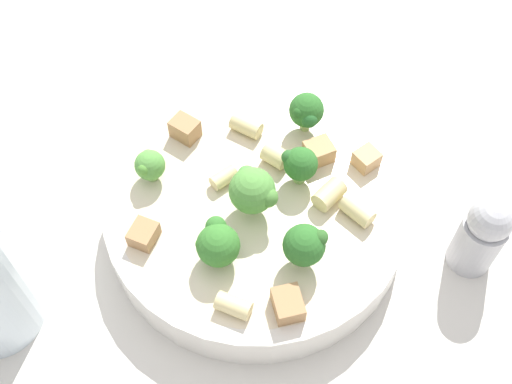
# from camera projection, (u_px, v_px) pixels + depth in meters

# --- Properties ---
(ground_plane) EXTENTS (2.00, 2.00, 0.00)m
(ground_plane) POSITION_uv_depth(u_px,v_px,m) (256.00, 223.00, 0.58)
(ground_plane) COLOR beige
(pasta_bowl) EXTENTS (0.26, 0.26, 0.04)m
(pasta_bowl) POSITION_uv_depth(u_px,v_px,m) (256.00, 209.00, 0.56)
(pasta_bowl) COLOR silver
(pasta_bowl) RESTS_ON ground_plane
(broccoli_floret_0) EXTENTS (0.03, 0.03, 0.04)m
(broccoli_floret_0) POSITION_uv_depth(u_px,v_px,m) (298.00, 162.00, 0.54)
(broccoli_floret_0) COLOR #84AD60
(broccoli_floret_0) RESTS_ON pasta_bowl
(broccoli_floret_1) EXTENTS (0.03, 0.04, 0.04)m
(broccoli_floret_1) POSITION_uv_depth(u_px,v_px,m) (217.00, 244.00, 0.50)
(broccoli_floret_1) COLOR #9EC175
(broccoli_floret_1) RESTS_ON pasta_bowl
(broccoli_floret_2) EXTENTS (0.03, 0.03, 0.04)m
(broccoli_floret_2) POSITION_uv_depth(u_px,v_px,m) (306.00, 112.00, 0.57)
(broccoli_floret_2) COLOR #93B766
(broccoli_floret_2) RESTS_ON pasta_bowl
(broccoli_floret_3) EXTENTS (0.03, 0.03, 0.03)m
(broccoli_floret_3) POSITION_uv_depth(u_px,v_px,m) (150.00, 165.00, 0.54)
(broccoli_floret_3) COLOR #84AD60
(broccoli_floret_3) RESTS_ON pasta_bowl
(broccoli_floret_4) EXTENTS (0.04, 0.03, 0.04)m
(broccoli_floret_4) POSITION_uv_depth(u_px,v_px,m) (305.00, 245.00, 0.49)
(broccoli_floret_4) COLOR #93B766
(broccoli_floret_4) RESTS_ON pasta_bowl
(broccoli_floret_5) EXTENTS (0.04, 0.04, 0.05)m
(broccoli_floret_5) POSITION_uv_depth(u_px,v_px,m) (253.00, 189.00, 0.52)
(broccoli_floret_5) COLOR #84AD60
(broccoli_floret_5) RESTS_ON pasta_bowl
(rigatoni_0) EXTENTS (0.03, 0.03, 0.02)m
(rigatoni_0) POSITION_uv_depth(u_px,v_px,m) (246.00, 126.00, 0.58)
(rigatoni_0) COLOR beige
(rigatoni_0) RESTS_ON pasta_bowl
(rigatoni_1) EXTENTS (0.02, 0.02, 0.01)m
(rigatoni_1) POSITION_uv_depth(u_px,v_px,m) (224.00, 178.00, 0.55)
(rigatoni_1) COLOR beige
(rigatoni_1) RESTS_ON pasta_bowl
(rigatoni_2) EXTENTS (0.02, 0.03, 0.02)m
(rigatoni_2) POSITION_uv_depth(u_px,v_px,m) (357.00, 211.00, 0.53)
(rigatoni_2) COLOR beige
(rigatoni_2) RESTS_ON pasta_bowl
(rigatoni_3) EXTENTS (0.03, 0.03, 0.02)m
(rigatoni_3) POSITION_uv_depth(u_px,v_px,m) (275.00, 156.00, 0.56)
(rigatoni_3) COLOR beige
(rigatoni_3) RESTS_ON pasta_bowl
(rigatoni_4) EXTENTS (0.03, 0.03, 0.01)m
(rigatoni_4) POSITION_uv_depth(u_px,v_px,m) (233.00, 306.00, 0.48)
(rigatoni_4) COLOR beige
(rigatoni_4) RESTS_ON pasta_bowl
(rigatoni_5) EXTENTS (0.03, 0.03, 0.02)m
(rigatoni_5) POSITION_uv_depth(u_px,v_px,m) (329.00, 194.00, 0.54)
(rigatoni_5) COLOR beige
(rigatoni_5) RESTS_ON pasta_bowl
(chicken_chunk_0) EXTENTS (0.02, 0.02, 0.02)m
(chicken_chunk_0) POSITION_uv_depth(u_px,v_px,m) (319.00, 152.00, 0.56)
(chicken_chunk_0) COLOR tan
(chicken_chunk_0) RESTS_ON pasta_bowl
(chicken_chunk_1) EXTENTS (0.03, 0.03, 0.02)m
(chicken_chunk_1) POSITION_uv_depth(u_px,v_px,m) (144.00, 234.00, 0.52)
(chicken_chunk_1) COLOR #A87A4C
(chicken_chunk_1) RESTS_ON pasta_bowl
(chicken_chunk_2) EXTENTS (0.02, 0.02, 0.02)m
(chicken_chunk_2) POSITION_uv_depth(u_px,v_px,m) (366.00, 159.00, 0.56)
(chicken_chunk_2) COLOR tan
(chicken_chunk_2) RESTS_ON pasta_bowl
(chicken_chunk_3) EXTENTS (0.03, 0.03, 0.02)m
(chicken_chunk_3) POSITION_uv_depth(u_px,v_px,m) (288.00, 304.00, 0.48)
(chicken_chunk_3) COLOR #A87A4C
(chicken_chunk_3) RESTS_ON pasta_bowl
(chicken_chunk_4) EXTENTS (0.03, 0.03, 0.02)m
(chicken_chunk_4) POSITION_uv_depth(u_px,v_px,m) (185.00, 129.00, 0.57)
(chicken_chunk_4) COLOR #A87A4C
(chicken_chunk_4) RESTS_ON pasta_bowl
(pepper_shaker) EXTENTS (0.04, 0.04, 0.09)m
(pepper_shaker) POSITION_uv_depth(u_px,v_px,m) (482.00, 235.00, 0.53)
(pepper_shaker) COLOR #B2B2B7
(pepper_shaker) RESTS_ON ground_plane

